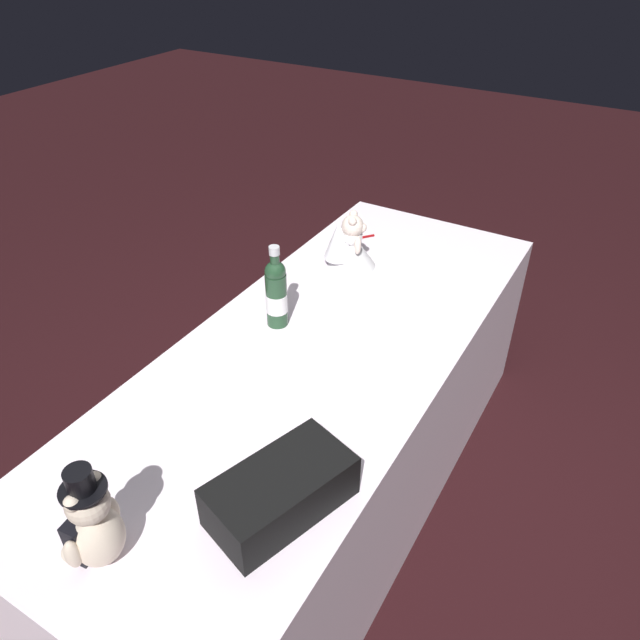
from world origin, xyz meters
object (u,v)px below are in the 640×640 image
Objects in this scene: champagne_bottle at (276,293)px; signing_pen at (360,238)px; teddy_bear_bride at (348,244)px; teddy_bear_groom at (92,525)px; gift_case_black at (281,491)px.

signing_pen is at bearing 3.76° from champagne_bottle.
teddy_bear_bride is at bearing -2.04° from champagne_bottle.
teddy_bear_groom reaches higher than signing_pen.
champagne_bottle is at bearing -176.24° from signing_pen.
gift_case_black is (-0.61, -0.42, -0.06)m from champagne_bottle.
teddy_bear_bride reaches higher than gift_case_black.
teddy_bear_groom is 0.40m from gift_case_black.
teddy_bear_bride is 0.24m from signing_pen.
gift_case_black is at bearing -159.27° from teddy_bear_bride.
signing_pen is (0.21, 0.06, -0.09)m from teddy_bear_bride.
signing_pen is at bearing 7.26° from teddy_bear_groom.
signing_pen is at bearing 19.91° from gift_case_black.
champagne_bottle is (0.90, 0.16, 0.01)m from teddy_bear_groom.
champagne_bottle is 0.77× the size of gift_case_black.
teddy_bear_groom is 2.59× the size of signing_pen.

